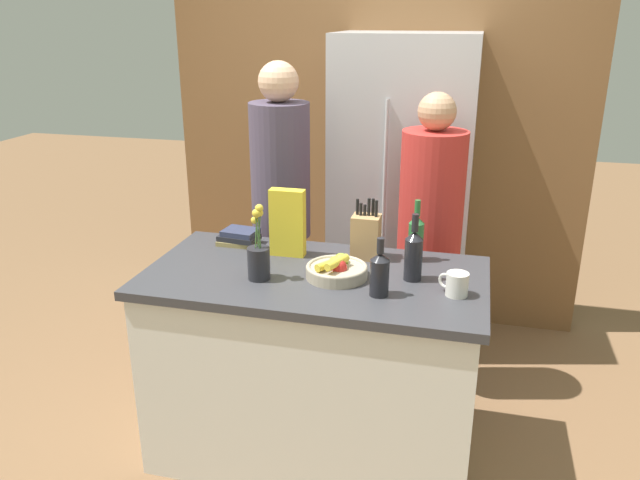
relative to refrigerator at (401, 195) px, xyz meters
name	(u,v)px	position (x,y,z in m)	size (l,w,h in m)	color
ground_plane	(315,446)	(-0.22, -1.24, -0.94)	(14.00, 14.00, 0.00)	brown
kitchen_island	(315,364)	(-0.22, -1.24, -0.48)	(1.49, 0.78, 0.91)	silver
back_wall_wood	(377,125)	(-0.22, 0.36, 0.36)	(2.69, 0.12, 2.60)	brown
refrigerator	(401,195)	(0.00, 0.00, 0.00)	(0.81, 0.63, 1.88)	#B7B7BC
fruit_bowl	(337,269)	(-0.12, -1.25, 0.01)	(0.26, 0.26, 0.10)	tan
knife_block	(366,236)	(-0.04, -1.00, 0.08)	(0.13, 0.11, 0.28)	tan
flower_vase	(259,258)	(-0.44, -1.35, 0.07)	(0.10, 0.10, 0.33)	#232328
cereal_box	(288,223)	(-0.40, -1.05, 0.13)	(0.16, 0.06, 0.32)	yellow
coffee_mug	(456,284)	(0.39, -1.31, 0.02)	(0.12, 0.09, 0.10)	silver
book_stack	(239,237)	(-0.67, -0.97, 0.01)	(0.20, 0.15, 0.07)	#99844C
bottle_oil	(413,254)	(0.20, -1.20, 0.09)	(0.08, 0.08, 0.29)	black
bottle_vinegar	(380,273)	(0.09, -1.39, 0.07)	(0.08, 0.08, 0.24)	black
bottle_wine	(416,237)	(0.19, -0.97, 0.08)	(0.07, 0.07, 0.29)	#286633
person_at_sink	(281,207)	(-0.57, -0.61, 0.06)	(0.31, 0.31, 1.76)	#383842
person_in_blue	(429,231)	(0.22, -0.55, -0.03)	(0.33, 0.33, 1.63)	#383842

